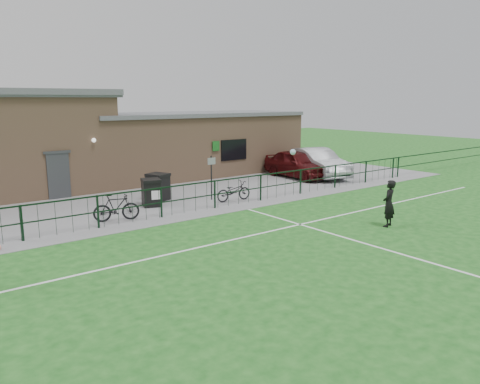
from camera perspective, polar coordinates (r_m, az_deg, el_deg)
ground at (r=13.27m, az=13.52°, el=-8.88°), size 90.00×90.00×0.00m
paving_strip at (r=23.78m, az=-12.65°, el=0.12°), size 34.00×13.00×0.02m
pitch_line_touch at (r=18.89m, az=-5.22°, el=-2.54°), size 28.00×0.10×0.01m
pitch_line_mid at (r=15.92m, az=2.21°, el=-5.14°), size 28.00×0.10×0.01m
pitch_line_perp at (r=14.81m, az=18.42°, el=-7.00°), size 0.10×16.00×0.01m
perimeter_fence at (r=18.92m, az=-5.58°, el=-0.68°), size 28.00×0.10×1.20m
wheelie_bin_left at (r=20.20m, az=-10.78°, el=-0.18°), size 0.92×0.98×1.08m
wheelie_bin_right at (r=21.32m, az=-9.96°, el=0.51°), size 0.99×1.05×1.12m
sign_post at (r=21.04m, az=-3.51°, el=1.73°), size 0.08×0.08×2.00m
car_maroon at (r=27.31m, az=7.05°, el=3.43°), size 2.22×4.78×1.58m
car_silver at (r=27.79m, az=9.33°, el=3.57°), size 3.03×5.29×1.65m
bicycle_d at (r=18.01m, az=-14.84°, el=-1.84°), size 1.76×0.94×1.02m
bicycle_e at (r=20.85m, az=-0.79°, el=0.11°), size 1.74×0.75×0.89m
goalkeeper_kick at (r=17.48m, az=17.40°, el=-1.19°), size 2.11×3.65×2.62m
clubhouse at (r=25.89m, az=-17.49°, el=5.71°), size 24.25×5.40×4.96m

